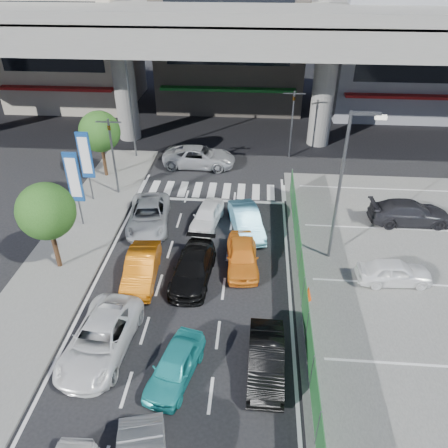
# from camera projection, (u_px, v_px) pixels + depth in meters

# --- Properties ---
(ground) EXTENTS (120.00, 120.00, 0.00)m
(ground) POSITION_uv_depth(u_px,v_px,m) (181.00, 333.00, 18.87)
(ground) COLOR black
(ground) RESTS_ON ground
(parking_lot) EXTENTS (12.00, 28.00, 0.06)m
(parking_lot) POSITION_uv_depth(u_px,v_px,m) (428.00, 314.00, 19.80)
(parking_lot) COLOR #5A5A58
(parking_lot) RESTS_ON ground
(sidewalk_left) EXTENTS (4.00, 30.00, 0.12)m
(sidewalk_left) POSITION_uv_depth(u_px,v_px,m) (60.00, 266.00, 22.66)
(sidewalk_left) COLOR #5A5A58
(sidewalk_left) RESTS_ON ground
(fence_run) EXTENTS (0.16, 22.00, 1.80)m
(fence_run) POSITION_uv_depth(u_px,v_px,m) (305.00, 308.00, 18.87)
(fence_run) COLOR #20602B
(fence_run) RESTS_ON ground
(expressway) EXTENTS (64.00, 14.00, 10.75)m
(expressway) POSITION_uv_depth(u_px,v_px,m) (223.00, 30.00, 32.58)
(expressway) COLOR slate
(expressway) RESTS_ON ground
(building_west) EXTENTS (12.00, 10.90, 13.00)m
(building_west) POSITION_uv_depth(u_px,v_px,m) (70.00, 36.00, 43.23)
(building_west) COLOR #ACA28B
(building_west) RESTS_ON ground
(building_center) EXTENTS (14.00, 10.90, 15.00)m
(building_center) POSITION_uv_depth(u_px,v_px,m) (232.00, 25.00, 42.46)
(building_center) COLOR gray
(building_center) RESTS_ON ground
(building_east) EXTENTS (12.00, 10.90, 12.00)m
(building_east) POSITION_uv_depth(u_px,v_px,m) (399.00, 46.00, 41.37)
(building_east) COLOR gray
(building_east) RESTS_ON ground
(traffic_light_left) EXTENTS (1.60, 1.24, 5.20)m
(traffic_light_left) POSITION_uv_depth(u_px,v_px,m) (111.00, 139.00, 27.22)
(traffic_light_left) COLOR #595B60
(traffic_light_left) RESTS_ON ground
(traffic_light_right) EXTENTS (1.60, 1.24, 5.20)m
(traffic_light_right) POSITION_uv_depth(u_px,v_px,m) (293.00, 108.00, 32.31)
(traffic_light_right) COLOR #595B60
(traffic_light_right) RESTS_ON ground
(street_lamp_right) EXTENTS (1.65, 0.22, 8.00)m
(street_lamp_right) POSITION_uv_depth(u_px,v_px,m) (345.00, 177.00, 20.84)
(street_lamp_right) COLOR #595B60
(street_lamp_right) RESTS_ON ground
(street_lamp_left) EXTENTS (1.65, 0.22, 8.00)m
(street_lamp_left) POSITION_uv_depth(u_px,v_px,m) (132.00, 97.00, 31.80)
(street_lamp_left) COLOR #595B60
(street_lamp_left) RESTS_ON ground
(signboard_near) EXTENTS (0.80, 0.14, 4.70)m
(signboard_near) POSITION_uv_depth(u_px,v_px,m) (74.00, 180.00, 24.40)
(signboard_near) COLOR #595B60
(signboard_near) RESTS_ON ground
(signboard_far) EXTENTS (0.80, 0.14, 4.70)m
(signboard_far) POSITION_uv_depth(u_px,v_px,m) (86.00, 157.00, 26.94)
(signboard_far) COLOR #595B60
(signboard_far) RESTS_ON ground
(tree_near) EXTENTS (2.80, 2.80, 4.80)m
(tree_near) POSITION_uv_depth(u_px,v_px,m) (46.00, 211.00, 20.86)
(tree_near) COLOR #382314
(tree_near) RESTS_ON ground
(tree_far) EXTENTS (2.80, 2.80, 4.80)m
(tree_far) POSITION_uv_depth(u_px,v_px,m) (100.00, 132.00, 29.72)
(tree_far) COLOR #382314
(tree_far) RESTS_ON ground
(sedan_white_mid_left) EXTENTS (2.67, 5.13, 1.38)m
(sedan_white_mid_left) POSITION_uv_depth(u_px,v_px,m) (100.00, 339.00, 17.66)
(sedan_white_mid_left) COLOR white
(sedan_white_mid_left) RESTS_ON ground
(taxi_teal_mid) EXTENTS (2.24, 3.81, 1.22)m
(taxi_teal_mid) POSITION_uv_depth(u_px,v_px,m) (175.00, 366.00, 16.64)
(taxi_teal_mid) COLOR #27AAAC
(taxi_teal_mid) RESTS_ON ground
(hatch_black_mid_right) EXTENTS (1.40, 3.92, 1.29)m
(hatch_black_mid_right) POSITION_uv_depth(u_px,v_px,m) (266.00, 359.00, 16.85)
(hatch_black_mid_right) COLOR black
(hatch_black_mid_right) RESTS_ON ground
(taxi_orange_left) EXTENTS (1.73, 4.22, 1.36)m
(taxi_orange_left) POSITION_uv_depth(u_px,v_px,m) (141.00, 268.00, 21.53)
(taxi_orange_left) COLOR #C45E09
(taxi_orange_left) RESTS_ON ground
(sedan_black_mid) EXTENTS (2.14, 4.60, 1.30)m
(sedan_black_mid) POSITION_uv_depth(u_px,v_px,m) (193.00, 268.00, 21.60)
(sedan_black_mid) COLOR black
(sedan_black_mid) RESTS_ON ground
(taxi_orange_right) EXTENTS (1.91, 4.06, 1.34)m
(taxi_orange_right) POSITION_uv_depth(u_px,v_px,m) (242.00, 256.00, 22.42)
(taxi_orange_right) COLOR orange
(taxi_orange_right) RESTS_ON ground
(wagon_silver_front_left) EXTENTS (2.94, 5.23, 1.38)m
(wagon_silver_front_left) POSITION_uv_depth(u_px,v_px,m) (149.00, 216.00, 25.68)
(wagon_silver_front_left) COLOR #AAAEB2
(wagon_silver_front_left) RESTS_ON ground
(sedan_white_front_mid) EXTENTS (2.03, 3.79, 1.22)m
(sedan_white_front_mid) POSITION_uv_depth(u_px,v_px,m) (207.00, 215.00, 25.86)
(sedan_white_front_mid) COLOR white
(sedan_white_front_mid) RESTS_ON ground
(kei_truck_front_right) EXTENTS (2.44, 4.42, 1.38)m
(kei_truck_front_right) POSITION_uv_depth(u_px,v_px,m) (246.00, 221.00, 25.18)
(kei_truck_front_right) COLOR #6CC4E8
(kei_truck_front_right) RESTS_ON ground
(crossing_wagon_silver) EXTENTS (5.44, 2.64, 1.49)m
(crossing_wagon_silver) POSITION_uv_depth(u_px,v_px,m) (199.00, 157.00, 32.63)
(crossing_wagon_silver) COLOR #A9ACB1
(crossing_wagon_silver) RESTS_ON ground
(parked_sedan_white) EXTENTS (3.70, 1.68, 1.23)m
(parked_sedan_white) POSITION_uv_depth(u_px,v_px,m) (394.00, 272.00, 21.31)
(parked_sedan_white) COLOR white
(parked_sedan_white) RESTS_ON parking_lot
(parked_sedan_dgrey) EXTENTS (4.84, 2.15, 1.38)m
(parked_sedan_dgrey) POSITION_uv_depth(u_px,v_px,m) (410.00, 212.00, 25.87)
(parked_sedan_dgrey) COLOR #27272C
(parked_sedan_dgrey) RESTS_ON parking_lot
(traffic_cone) EXTENTS (0.49, 0.49, 0.77)m
(traffic_cone) POSITION_uv_depth(u_px,v_px,m) (308.00, 293.00, 20.36)
(traffic_cone) COLOR #F84C0D
(traffic_cone) RESTS_ON parking_lot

